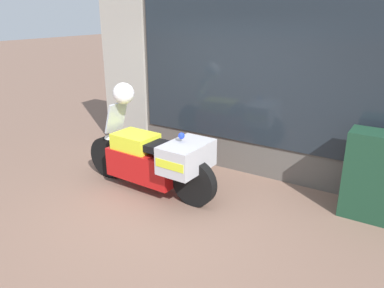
# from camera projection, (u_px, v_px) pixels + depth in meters

# --- Properties ---
(ground_plane) EXTENTS (60.00, 60.00, 0.00)m
(ground_plane) POSITION_uv_depth(u_px,v_px,m) (173.00, 216.00, 4.97)
(ground_plane) COLOR #7A5B4C
(shop_building) EXTENTS (5.69, 0.55, 3.29)m
(shop_building) POSITION_uv_depth(u_px,v_px,m) (220.00, 69.00, 6.22)
(shop_building) COLOR #56514C
(shop_building) RESTS_ON ground
(window_display) EXTENTS (4.25, 0.30, 1.79)m
(window_display) POSITION_uv_depth(u_px,v_px,m) (264.00, 147.00, 6.22)
(window_display) COLOR slate
(window_display) RESTS_ON ground
(paramedic_motorcycle) EXTENTS (2.36, 0.80, 1.27)m
(paramedic_motorcycle) POSITION_uv_depth(u_px,v_px,m) (155.00, 159.00, 5.46)
(paramedic_motorcycle) COLOR black
(paramedic_motorcycle) RESTS_ON ground
(white_helmet) EXTENTS (0.32, 0.32, 0.32)m
(white_helmet) POSITION_uv_depth(u_px,v_px,m) (124.00, 93.00, 5.45)
(white_helmet) COLOR white
(white_helmet) RESTS_ON paramedic_motorcycle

